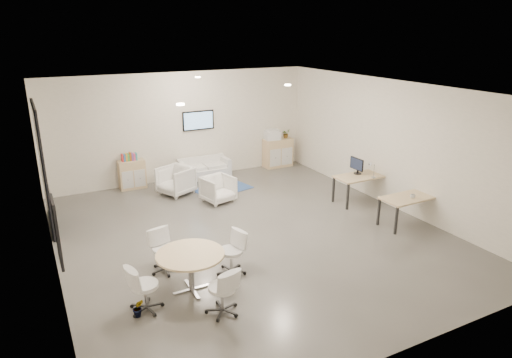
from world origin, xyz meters
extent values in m
cube|color=#53514B|center=(0.00, 0.00, -0.40)|extent=(8.00, 9.00, 0.80)
cube|color=white|center=(0.00, 0.00, 3.60)|extent=(8.00, 9.00, 0.80)
cube|color=white|center=(0.00, 4.90, 1.60)|extent=(8.00, 0.80, 3.20)
cube|color=white|center=(0.00, -4.90, 1.60)|extent=(8.00, 0.80, 3.20)
cube|color=white|center=(-4.40, 0.00, 1.60)|extent=(0.80, 9.00, 3.20)
cube|color=white|center=(4.40, 0.00, 1.60)|extent=(0.80, 9.00, 3.20)
cube|color=black|center=(-3.96, 2.50, 1.43)|extent=(0.02, 1.90, 2.85)
cube|color=black|center=(-3.94, 2.50, 2.81)|extent=(0.06, 1.90, 0.08)
cube|color=black|center=(-3.94, 1.59, 1.43)|extent=(0.06, 0.08, 2.85)
cube|color=black|center=(-3.94, 3.41, 1.43)|extent=(0.06, 0.08, 2.85)
cube|color=black|center=(-3.94, 2.65, 1.43)|extent=(0.06, 0.07, 2.85)
cube|color=#B2B2B7|center=(-3.90, 2.05, 1.05)|extent=(0.04, 0.60, 0.05)
cube|color=black|center=(-3.98, -1.60, 1.55)|extent=(0.04, 0.54, 1.04)
cube|color=white|center=(-3.95, -1.60, 1.55)|extent=(0.01, 0.46, 0.96)
cube|color=#CE4270|center=(-3.95, -1.60, 1.35)|extent=(0.01, 0.32, 0.30)
cube|color=black|center=(0.50, 4.46, 1.75)|extent=(0.98, 0.05, 0.58)
cube|color=#80AFDD|center=(0.50, 4.44, 1.75)|extent=(0.90, 0.01, 0.50)
cylinder|color=#FFEAC6|center=(-1.80, -1.00, 3.18)|extent=(0.14, 0.14, 0.03)
cylinder|color=#FFEAC6|center=(1.20, 0.50, 3.18)|extent=(0.14, 0.14, 0.03)
cylinder|color=#FFEAC6|center=(0.00, 3.00, 3.18)|extent=(0.14, 0.14, 0.03)
cube|color=#DAB683|center=(-1.63, 4.29, 0.41)|extent=(0.73, 0.37, 0.83)
cube|color=silver|center=(-1.80, 4.10, 0.33)|extent=(0.31, 0.02, 0.50)
cube|color=silver|center=(-1.46, 4.10, 0.33)|extent=(0.31, 0.02, 0.50)
cube|color=#DAB683|center=(3.15, 4.25, 0.47)|extent=(0.94, 0.44, 0.94)
cube|color=silver|center=(2.94, 4.02, 0.38)|extent=(0.40, 0.02, 0.57)
cube|color=silver|center=(3.37, 4.02, 0.38)|extent=(0.40, 0.02, 0.57)
cube|color=red|center=(-1.86, 4.29, 0.94)|extent=(0.04, 0.14, 0.22)
cube|color=#337FCC|center=(-1.80, 4.29, 0.94)|extent=(0.04, 0.14, 0.22)
cube|color=gold|center=(-1.75, 4.29, 0.94)|extent=(0.04, 0.14, 0.22)
cube|color=#4CB24C|center=(-1.69, 4.29, 0.94)|extent=(0.04, 0.14, 0.22)
cube|color=#CC6619|center=(-1.64, 4.29, 0.94)|extent=(0.04, 0.14, 0.22)
cube|color=purple|center=(-1.58, 4.29, 0.94)|extent=(0.04, 0.14, 0.22)
cube|color=#E54C7F|center=(-1.53, 4.29, 0.94)|extent=(0.04, 0.14, 0.22)
cube|color=teal|center=(-1.47, 4.29, 0.94)|extent=(0.04, 0.14, 0.22)
cube|color=white|center=(2.94, 4.25, 1.08)|extent=(0.53, 0.46, 0.28)
cube|color=white|center=(2.94, 4.25, 1.25)|extent=(0.40, 0.35, 0.06)
cube|color=silver|center=(0.49, 4.08, 0.23)|extent=(1.49, 0.75, 0.28)
cube|color=silver|center=(0.49, 4.37, 0.51)|extent=(1.49, 0.17, 0.28)
cube|color=silver|center=(-0.19, 4.08, 0.37)|extent=(0.13, 0.75, 0.56)
cube|color=silver|center=(1.17, 4.08, 0.37)|extent=(0.13, 0.75, 0.56)
cube|color=#2F5790|center=(0.63, 3.04, 0.01)|extent=(1.71, 1.33, 0.01)
imported|color=silver|center=(-0.67, 3.26, 0.42)|extent=(1.04, 1.07, 0.85)
imported|color=silver|center=(0.14, 2.18, 0.38)|extent=(0.88, 0.85, 0.76)
cube|color=#DAB683|center=(3.48, 0.45, 0.71)|extent=(1.40, 0.71, 0.04)
cube|color=black|center=(2.83, 0.15, 0.34)|extent=(0.05, 0.05, 0.69)
cube|color=black|center=(4.12, 0.15, 0.34)|extent=(0.05, 0.05, 0.69)
cube|color=black|center=(2.83, 0.75, 0.34)|extent=(0.05, 0.05, 0.69)
cube|color=black|center=(4.12, 0.75, 0.34)|extent=(0.05, 0.05, 0.69)
cube|color=#DAB683|center=(3.48, -1.23, 0.67)|extent=(1.34, 0.69, 0.04)
cube|color=black|center=(2.87, -1.52, 0.33)|extent=(0.05, 0.05, 0.65)
cube|color=black|center=(4.10, -1.52, 0.33)|extent=(0.05, 0.05, 0.65)
cube|color=black|center=(2.87, -0.95, 0.33)|extent=(0.05, 0.05, 0.65)
cube|color=black|center=(4.10, -0.95, 0.33)|extent=(0.05, 0.05, 0.65)
cylinder|color=black|center=(3.48, 0.60, 0.74)|extent=(0.20, 0.20, 0.02)
cube|color=black|center=(3.48, 0.60, 0.86)|extent=(0.04, 0.03, 0.24)
cube|color=black|center=(3.43, 0.60, 1.01)|extent=(0.03, 0.50, 0.32)
cylinder|color=#DAB683|center=(-1.96, -1.60, 0.70)|extent=(1.18, 1.18, 0.04)
cylinder|color=#B2B2B7|center=(-1.96, -1.60, 0.34)|extent=(0.10, 0.10, 0.68)
cube|color=#B2B2B7|center=(-1.96, -1.60, 0.01)|extent=(0.69, 0.06, 0.03)
cube|color=#B2B2B7|center=(-1.96, -1.60, 0.01)|extent=(0.06, 0.69, 0.03)
imported|color=#3F7F3F|center=(3.45, 4.25, 1.05)|extent=(0.34, 0.36, 0.22)
imported|color=#3F7F3F|center=(-2.98, -1.95, 0.07)|extent=(0.25, 0.35, 0.14)
imported|color=white|center=(3.49, -1.34, 0.75)|extent=(0.14, 0.12, 0.11)
camera|label=1|loc=(-4.18, -8.35, 4.40)|focal=32.00mm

